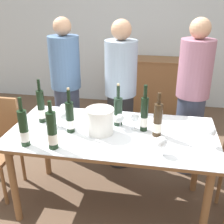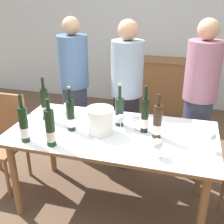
{
  "view_description": "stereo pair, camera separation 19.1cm",
  "coord_description": "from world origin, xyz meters",
  "px_view_note": "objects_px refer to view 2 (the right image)",
  "views": [
    {
      "loc": [
        0.37,
        -2.05,
        1.86
      ],
      "look_at": [
        0.0,
        0.0,
        0.94
      ],
      "focal_mm": 45.0,
      "sensor_mm": 36.0,
      "label": 1
    },
    {
      "loc": [
        0.56,
        -2.01,
        1.86
      ],
      "look_at": [
        0.0,
        0.0,
        0.94
      ],
      "focal_mm": 45.0,
      "sensor_mm": 36.0,
      "label": 2
    }
  ],
  "objects_px": {
    "wine_bottle_4": "(157,123)",
    "wine_glass_3": "(210,137)",
    "wine_bottle_1": "(119,112)",
    "wine_bottle_6": "(24,125)",
    "wine_bottle_2": "(71,116)",
    "wine_glass_1": "(157,145)",
    "person_guest_right": "(199,103)",
    "person_host": "(75,90)",
    "person_guest_left": "(127,98)",
    "wine_bottle_3": "(45,105)",
    "dining_table": "(112,140)",
    "sideboard_cabinet": "(165,86)",
    "wine_glass_4": "(121,119)",
    "wine_glass_5": "(67,106)",
    "ice_bucket": "(100,120)",
    "wine_glass_2": "(136,119)",
    "wine_bottle_0": "(145,116)",
    "chair_left_end": "(3,134)",
    "wine_glass_0": "(67,114)",
    "wine_bottle_5": "(50,129)"
  },
  "relations": [
    {
      "from": "wine_bottle_2",
      "to": "wine_glass_0",
      "type": "bearing_deg",
      "value": 131.92
    },
    {
      "from": "wine_bottle_4",
      "to": "wine_glass_3",
      "type": "bearing_deg",
      "value": -12.5
    },
    {
      "from": "ice_bucket",
      "to": "person_host",
      "type": "bearing_deg",
      "value": 124.69
    },
    {
      "from": "wine_bottle_6",
      "to": "wine_bottle_2",
      "type": "bearing_deg",
      "value": 45.29
    },
    {
      "from": "wine_bottle_2",
      "to": "wine_bottle_5",
      "type": "height_order",
      "value": "wine_bottle_2"
    },
    {
      "from": "person_host",
      "to": "person_guest_right",
      "type": "relative_size",
      "value": 0.98
    },
    {
      "from": "wine_bottle_4",
      "to": "person_guest_left",
      "type": "bearing_deg",
      "value": 119.98
    },
    {
      "from": "wine_glass_3",
      "to": "wine_glass_4",
      "type": "xyz_separation_m",
      "value": [
        -0.71,
        0.15,
        -0.01
      ]
    },
    {
      "from": "wine_bottle_6",
      "to": "wine_glass_2",
      "type": "bearing_deg",
      "value": 27.88
    },
    {
      "from": "wine_bottle_1",
      "to": "wine_bottle_6",
      "type": "distance_m",
      "value": 0.79
    },
    {
      "from": "sideboard_cabinet",
      "to": "ice_bucket",
      "type": "relative_size",
      "value": 5.04
    },
    {
      "from": "wine_glass_5",
      "to": "chair_left_end",
      "type": "height_order",
      "value": "chair_left_end"
    },
    {
      "from": "ice_bucket",
      "to": "wine_glass_4",
      "type": "height_order",
      "value": "ice_bucket"
    },
    {
      "from": "wine_glass_2",
      "to": "wine_bottle_1",
      "type": "bearing_deg",
      "value": 160.7
    },
    {
      "from": "person_host",
      "to": "person_guest_left",
      "type": "relative_size",
      "value": 1.0
    },
    {
      "from": "wine_bottle_3",
      "to": "wine_glass_2",
      "type": "distance_m",
      "value": 0.83
    },
    {
      "from": "wine_glass_1",
      "to": "person_guest_right",
      "type": "xyz_separation_m",
      "value": [
        0.29,
        1.0,
        -0.04
      ]
    },
    {
      "from": "wine_bottle_2",
      "to": "sideboard_cabinet",
      "type": "bearing_deg",
      "value": 76.97
    },
    {
      "from": "wine_glass_3",
      "to": "wine_bottle_0",
      "type": "bearing_deg",
      "value": 161.88
    },
    {
      "from": "wine_bottle_3",
      "to": "wine_glass_3",
      "type": "height_order",
      "value": "wine_bottle_3"
    },
    {
      "from": "wine_bottle_3",
      "to": "dining_table",
      "type": "bearing_deg",
      "value": -6.82
    },
    {
      "from": "ice_bucket",
      "to": "wine_bottle_6",
      "type": "height_order",
      "value": "wine_bottle_6"
    },
    {
      "from": "sideboard_cabinet",
      "to": "wine_bottle_6",
      "type": "relative_size",
      "value": 2.98
    },
    {
      "from": "ice_bucket",
      "to": "person_guest_left",
      "type": "height_order",
      "value": "person_guest_left"
    },
    {
      "from": "dining_table",
      "to": "wine_bottle_1",
      "type": "bearing_deg",
      "value": 78.77
    },
    {
      "from": "wine_bottle_2",
      "to": "wine_bottle_6",
      "type": "xyz_separation_m",
      "value": [
        -0.27,
        -0.27,
        0.01
      ]
    },
    {
      "from": "sideboard_cabinet",
      "to": "wine_glass_0",
      "type": "height_order",
      "value": "wine_glass_0"
    },
    {
      "from": "wine_glass_0",
      "to": "wine_bottle_5",
      "type": "bearing_deg",
      "value": -85.21
    },
    {
      "from": "person_guest_left",
      "to": "wine_bottle_2",
      "type": "bearing_deg",
      "value": -111.64
    },
    {
      "from": "wine_bottle_2",
      "to": "wine_glass_1",
      "type": "height_order",
      "value": "wine_bottle_2"
    },
    {
      "from": "wine_glass_3",
      "to": "wine_glass_5",
      "type": "bearing_deg",
      "value": 166.92
    },
    {
      "from": "ice_bucket",
      "to": "wine_glass_2",
      "type": "xyz_separation_m",
      "value": [
        0.28,
        0.12,
        -0.01
      ]
    },
    {
      "from": "sideboard_cabinet",
      "to": "wine_bottle_3",
      "type": "xyz_separation_m",
      "value": [
        -0.88,
        -2.31,
        0.48
      ]
    },
    {
      "from": "wine_bottle_3",
      "to": "wine_bottle_4",
      "type": "distance_m",
      "value": 1.02
    },
    {
      "from": "person_host",
      "to": "wine_glass_2",
      "type": "bearing_deg",
      "value": -39.93
    },
    {
      "from": "wine_bottle_1",
      "to": "person_host",
      "type": "relative_size",
      "value": 0.23
    },
    {
      "from": "wine_bottle_1",
      "to": "wine_bottle_4",
      "type": "distance_m",
      "value": 0.37
    },
    {
      "from": "person_host",
      "to": "person_guest_left",
      "type": "xyz_separation_m",
      "value": [
        0.63,
        -0.09,
        0.0
      ]
    },
    {
      "from": "wine_glass_5",
      "to": "chair_left_end",
      "type": "relative_size",
      "value": 0.15
    },
    {
      "from": "wine_bottle_0",
      "to": "chair_left_end",
      "type": "distance_m",
      "value": 1.47
    },
    {
      "from": "person_host",
      "to": "person_guest_right",
      "type": "distance_m",
      "value": 1.36
    },
    {
      "from": "wine_bottle_4",
      "to": "wine_bottle_3",
      "type": "bearing_deg",
      "value": 175.5
    },
    {
      "from": "wine_bottle_5",
      "to": "wine_glass_4",
      "type": "height_order",
      "value": "wine_bottle_5"
    },
    {
      "from": "wine_bottle_2",
      "to": "wine_glass_1",
      "type": "distance_m",
      "value": 0.78
    },
    {
      "from": "wine_glass_1",
      "to": "ice_bucket",
      "type": "bearing_deg",
      "value": 153.8
    },
    {
      "from": "wine_glass_3",
      "to": "wine_bottle_4",
      "type": "bearing_deg",
      "value": 167.5
    },
    {
      "from": "wine_bottle_6",
      "to": "wine_glass_1",
      "type": "height_order",
      "value": "wine_bottle_6"
    },
    {
      "from": "wine_glass_2",
      "to": "wine_glass_3",
      "type": "height_order",
      "value": "wine_glass_3"
    },
    {
      "from": "sideboard_cabinet",
      "to": "person_guest_left",
      "type": "xyz_separation_m",
      "value": [
        -0.26,
        -1.68,
        0.38
      ]
    },
    {
      "from": "wine_glass_4",
      "to": "wine_glass_5",
      "type": "xyz_separation_m",
      "value": [
        -0.55,
        0.14,
        -0.0
      ]
    }
  ]
}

